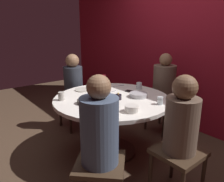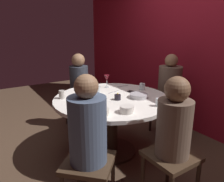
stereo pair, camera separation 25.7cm
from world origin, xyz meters
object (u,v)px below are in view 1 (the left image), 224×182
at_px(bowl_serving_large, 138,95).
at_px(cup_by_right_diner, 96,90).
at_px(seated_diner_left, 73,83).
at_px(seated_diner_front_right, 99,132).
at_px(bowl_small_white, 84,101).
at_px(bowl_sauce_side, 132,109).
at_px(wine_glass, 103,78).
at_px(cell_phone, 131,91).
at_px(cup_by_left_diner, 139,86).
at_px(dining_table, 112,109).
at_px(bowl_salad_center, 104,112).
at_px(cup_near_candle, 160,101).
at_px(dinner_plate, 83,90).
at_px(seated_diner_back, 164,85).
at_px(seated_diner_right, 181,125).
at_px(candle_holder, 118,97).
at_px(cup_center_front, 61,96).

relative_size(bowl_serving_large, cup_by_right_diner, 2.31).
bearing_deg(bowl_serving_large, seated_diner_left, -166.86).
bearing_deg(bowl_serving_large, seated_diner_front_right, -62.72).
bearing_deg(bowl_small_white, cup_by_right_diner, 124.69).
height_order(bowl_small_white, bowl_sauce_side, bowl_sauce_side).
bearing_deg(wine_glass, cell_phone, 22.24).
height_order(cell_phone, bowl_sauce_side, bowl_sauce_side).
bearing_deg(wine_glass, seated_diner_front_right, -37.98).
bearing_deg(cup_by_left_diner, cell_phone, -83.12).
height_order(dining_table, bowl_salad_center, bowl_salad_center).
relative_size(cell_phone, bowl_small_white, 0.90).
xyz_separation_m(seated_diner_front_right, bowl_sauce_side, (-0.17, 0.51, 0.03)).
bearing_deg(cup_by_right_diner, cup_near_candle, 21.89).
bearing_deg(dinner_plate, bowl_salad_center, -18.93).
distance_m(seated_diner_back, wine_glass, 0.91).
height_order(bowl_serving_large, bowl_salad_center, bowl_salad_center).
xyz_separation_m(dining_table, dinner_plate, (-0.48, -0.10, 0.15)).
height_order(seated_diner_right, wine_glass, seated_diner_right).
xyz_separation_m(candle_holder, bowl_salad_center, (0.26, -0.40, -0.01)).
bearing_deg(bowl_sauce_side, seated_diner_front_right, -71.48).
height_order(seated_diner_back, seated_diner_front_right, seated_diner_front_right).
relative_size(dining_table, cup_by_left_diner, 15.60).
height_order(seated_diner_back, cup_near_candle, seated_diner_back).
bearing_deg(cup_near_candle, seated_diner_front_right, -81.60).
relative_size(dining_table, cup_by_right_diner, 14.98).
bearing_deg(seated_diner_right, dinner_plate, 4.17).
relative_size(seated_diner_left, seated_diner_back, 0.98).
bearing_deg(bowl_small_white, cup_near_candle, 48.96).
bearing_deg(dinner_plate, dining_table, 12.30).
xyz_separation_m(seated_diner_back, candle_holder, (0.11, -0.97, 0.03)).
relative_size(seated_diner_back, cup_center_front, 12.16).
distance_m(seated_diner_front_right, cup_by_right_diner, 1.08).
height_order(candle_holder, cell_phone, candle_holder).
bearing_deg(bowl_sauce_side, bowl_salad_center, -112.89).
bearing_deg(candle_holder, dinner_plate, -169.16).
bearing_deg(bowl_salad_center, dinner_plate, 161.07).
bearing_deg(wine_glass, bowl_sauce_side, -19.85).
bearing_deg(cup_by_right_diner, dinner_plate, -167.94).
xyz_separation_m(bowl_serving_large, cup_near_candle, (0.34, -0.01, 0.02)).
xyz_separation_m(cell_phone, bowl_salad_center, (0.41, -0.74, 0.02)).
bearing_deg(seated_diner_front_right, bowl_sauce_side, -26.48).
relative_size(bowl_sauce_side, cup_by_left_diner, 1.55).
bearing_deg(seated_diner_back, cup_by_left_diner, -7.51).
bearing_deg(bowl_salad_center, cup_by_left_diner, 115.16).
height_order(seated_diner_left, cup_by_left_diner, seated_diner_left).
distance_m(seated_diner_front_right, bowl_small_white, 0.73).
relative_size(dining_table, cup_center_front, 14.26).
bearing_deg(dining_table, seated_diner_front_right, -45.00).
bearing_deg(seated_diner_left, seated_diner_back, 46.38).
height_order(seated_diner_right, seated_diner_front_right, seated_diner_front_right).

